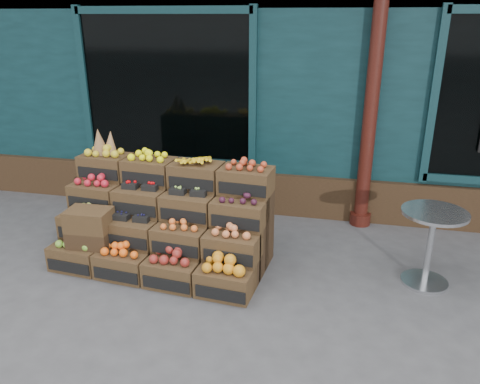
# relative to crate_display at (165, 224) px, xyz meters

# --- Properties ---
(ground) EXTENTS (60.00, 60.00, 0.00)m
(ground) POSITION_rel_crate_display_xyz_m (1.04, -0.50, -0.45)
(ground) COLOR #414144
(ground) RESTS_ON ground
(shop_facade) EXTENTS (12.00, 6.24, 4.80)m
(shop_facade) POSITION_rel_crate_display_xyz_m (1.04, 4.61, 1.94)
(shop_facade) COLOR #0D292D
(shop_facade) RESTS_ON ground
(crate_display) EXTENTS (2.44, 1.33, 1.47)m
(crate_display) POSITION_rel_crate_display_xyz_m (0.00, 0.00, 0.00)
(crate_display) COLOR #402D19
(crate_display) RESTS_ON ground
(spare_crates) EXTENTS (0.49, 0.35, 0.72)m
(spare_crates) POSITION_rel_crate_display_xyz_m (-0.75, -0.36, -0.10)
(spare_crates) COLOR #402D19
(spare_crates) RESTS_ON ground
(bistro_table) EXTENTS (0.67, 0.67, 0.84)m
(bistro_table) POSITION_rel_crate_display_xyz_m (2.90, 0.12, 0.07)
(bistro_table) COLOR silver
(bistro_table) RESTS_ON ground
(shopkeeper) EXTENTS (0.75, 0.50, 2.00)m
(shopkeeper) POSITION_rel_crate_display_xyz_m (-0.85, 2.32, 0.55)
(shopkeeper) COLOR #154C1B
(shopkeeper) RESTS_ON ground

